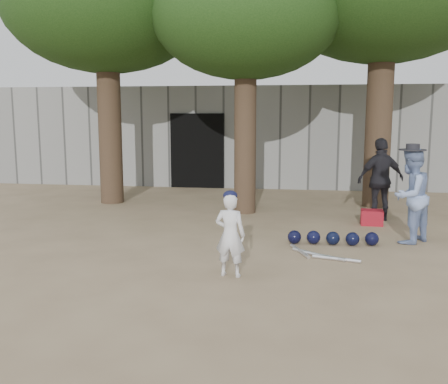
% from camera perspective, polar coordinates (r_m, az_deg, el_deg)
% --- Properties ---
extents(ground, '(70.00, 70.00, 0.00)m').
position_cam_1_polar(ground, '(7.27, -5.90, -8.52)').
color(ground, '#937C5E').
rests_on(ground, ground).
extents(boy_player, '(0.45, 0.33, 1.14)m').
position_cam_1_polar(boy_player, '(6.70, 0.71, -4.94)').
color(boy_player, silver).
rests_on(boy_player, ground).
extents(spectator_blue, '(0.98, 0.99, 1.61)m').
position_cam_1_polar(spectator_blue, '(8.98, 20.48, -0.42)').
color(spectator_blue, '#839ACA').
rests_on(spectator_blue, ground).
extents(spectator_dark, '(1.08, 0.73, 1.70)m').
position_cam_1_polar(spectator_dark, '(10.68, 17.47, 1.37)').
color(spectator_dark, black).
rests_on(spectator_dark, ground).
extents(red_bag, '(0.44, 0.35, 0.30)m').
position_cam_1_polar(red_bag, '(10.30, 16.54, -2.81)').
color(red_bag, maroon).
rests_on(red_bag, ground).
extents(back_building, '(16.00, 5.24, 3.00)m').
position_cam_1_polar(back_building, '(17.16, 2.55, 6.60)').
color(back_building, gray).
rests_on(back_building, ground).
extents(helmet_row, '(1.51, 0.29, 0.23)m').
position_cam_1_polar(helmet_row, '(8.59, 12.34, -5.17)').
color(helmet_row, black).
rests_on(helmet_row, ground).
extents(bat_pile, '(1.05, 0.83, 0.06)m').
position_cam_1_polar(bat_pile, '(7.87, 10.65, -7.07)').
color(bat_pile, silver).
rests_on(bat_pile, ground).
extents(tree_row, '(11.40, 5.80, 6.69)m').
position_cam_1_polar(tree_row, '(12.05, 3.69, 20.90)').
color(tree_row, brown).
rests_on(tree_row, ground).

